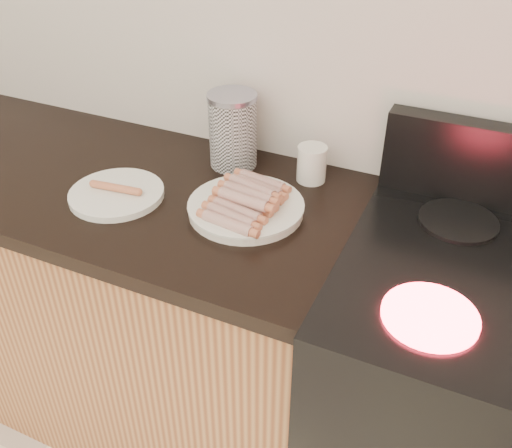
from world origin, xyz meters
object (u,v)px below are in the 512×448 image
at_px(main_plate, 246,209).
at_px(side_plate, 117,194).
at_px(stove, 481,429).
at_px(canister, 233,130).
at_px(mug, 312,164).

distance_m(main_plate, side_plate, 0.33).
bearing_deg(stove, main_plate, 178.10).
relative_size(side_plate, canister, 1.16).
bearing_deg(side_plate, canister, 55.36).
distance_m(stove, side_plate, 1.06).
bearing_deg(side_plate, main_plate, 12.88).
height_order(side_plate, mug, mug).
bearing_deg(main_plate, stove, -1.90).
bearing_deg(side_plate, stove, 3.12).
distance_m(stove, canister, 0.97).
height_order(main_plate, side_plate, main_plate).
xyz_separation_m(stove, side_plate, (-0.96, -0.05, 0.45)).
bearing_deg(mug, side_plate, -145.55).
bearing_deg(canister, side_plate, -124.64).
height_order(canister, mug, canister).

